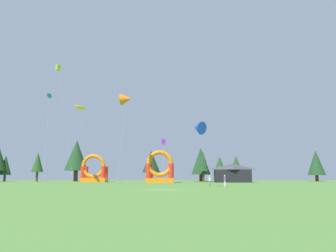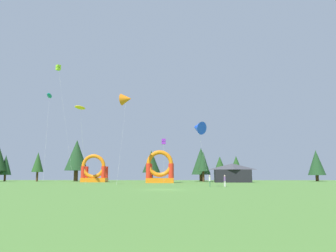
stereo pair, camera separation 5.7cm
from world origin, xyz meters
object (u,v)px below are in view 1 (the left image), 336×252
(kite_orange_delta, at_px, (126,99))
(festival_tent, at_px, (232,173))
(kite_yellow_parafoil, at_px, (80,108))
(kite_teal_parafoil, at_px, (49,96))
(kite_purple_box, at_px, (164,141))
(kite_lime_box, at_px, (58,68))
(person_near_camera, at_px, (225,180))
(kite_blue_delta, at_px, (198,128))
(inflatable_yellow_castle, at_px, (160,171))
(inflatable_orange_dome, at_px, (94,172))
(person_midfield, at_px, (210,180))

(kite_orange_delta, distance_m, festival_tent, 28.79)
(kite_orange_delta, relative_size, kite_yellow_parafoil, 1.26)
(kite_yellow_parafoil, bearing_deg, festival_tent, 34.84)
(kite_teal_parafoil, distance_m, kite_orange_delta, 15.85)
(kite_orange_delta, xyz_separation_m, kite_purple_box, (6.48, 9.33, -6.98))
(kite_lime_box, bearing_deg, kite_purple_box, 7.64)
(person_near_camera, bearing_deg, festival_tent, 120.66)
(kite_blue_delta, height_order, inflatable_yellow_castle, kite_blue_delta)
(kite_teal_parafoil, distance_m, festival_tent, 41.27)
(kite_orange_delta, bearing_deg, kite_yellow_parafoil, -139.99)
(kite_teal_parafoil, height_order, kite_lime_box, kite_lime_box)
(kite_blue_delta, xyz_separation_m, kite_purple_box, (-5.79, 23.68, 0.38))
(person_near_camera, relative_size, inflatable_yellow_castle, 0.25)
(kite_purple_box, bearing_deg, inflatable_orange_dome, 160.15)
(person_near_camera, relative_size, person_midfield, 1.02)
(kite_teal_parafoil, height_order, festival_tent, kite_teal_parafoil)
(kite_orange_delta, relative_size, person_midfield, 10.19)
(kite_orange_delta, relative_size, festival_tent, 2.16)
(kite_lime_box, distance_m, person_near_camera, 42.57)
(kite_teal_parafoil, relative_size, inflatable_yellow_castle, 2.63)
(kite_orange_delta, height_order, inflatable_orange_dome, kite_orange_delta)
(kite_lime_box, bearing_deg, person_near_camera, -28.35)
(festival_tent, bearing_deg, person_midfield, -106.36)
(kite_purple_box, distance_m, kite_lime_box, 26.80)
(kite_blue_delta, height_order, person_near_camera, kite_blue_delta)
(festival_tent, bearing_deg, person_near_camera, -101.62)
(kite_purple_box, distance_m, inflatable_yellow_castle, 6.18)
(kite_teal_parafoil, relative_size, festival_tent, 2.27)
(kite_orange_delta, xyz_separation_m, festival_tent, (21.33, 13.87, -13.46))
(kite_purple_box, distance_m, person_midfield, 22.78)
(kite_yellow_parafoil, distance_m, festival_tent, 35.94)
(kite_blue_delta, xyz_separation_m, person_midfield, (1.83, 3.58, -7.17))
(kite_yellow_parafoil, bearing_deg, kite_orange_delta, 40.01)
(kite_blue_delta, relative_size, kite_lime_box, 0.38)
(kite_lime_box, bearing_deg, kite_orange_delta, -22.55)
(kite_orange_delta, distance_m, kite_yellow_parafoil, 9.31)
(kite_purple_box, relative_size, inflatable_orange_dome, 1.47)
(kite_yellow_parafoil, relative_size, kite_lime_box, 0.54)
(kite_purple_box, relative_size, inflatable_yellow_castle, 1.37)
(inflatable_yellow_castle, bearing_deg, kite_yellow_parafoil, -129.78)
(person_near_camera, xyz_separation_m, inflatable_yellow_castle, (-10.54, 20.06, 1.40))
(inflatable_yellow_castle, bearing_deg, kite_orange_delta, -121.52)
(kite_blue_delta, bearing_deg, kite_purple_box, 103.73)
(kite_teal_parafoil, xyz_separation_m, kite_purple_box, (22.02, 6.54, -8.39))
(kite_teal_parafoil, xyz_separation_m, kite_yellow_parafoil, (8.72, -8.51, -4.13))
(kite_teal_parafoil, xyz_separation_m, kite_lime_box, (0.14, 3.61, 6.79))
(kite_blue_delta, relative_size, kite_yellow_parafoil, 0.70)
(kite_lime_box, xyz_separation_m, person_near_camera, (31.68, -17.09, -22.72))
(kite_orange_delta, height_order, inflatable_yellow_castle, kite_orange_delta)
(kite_teal_parafoil, height_order, kite_yellow_parafoil, kite_teal_parafoil)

